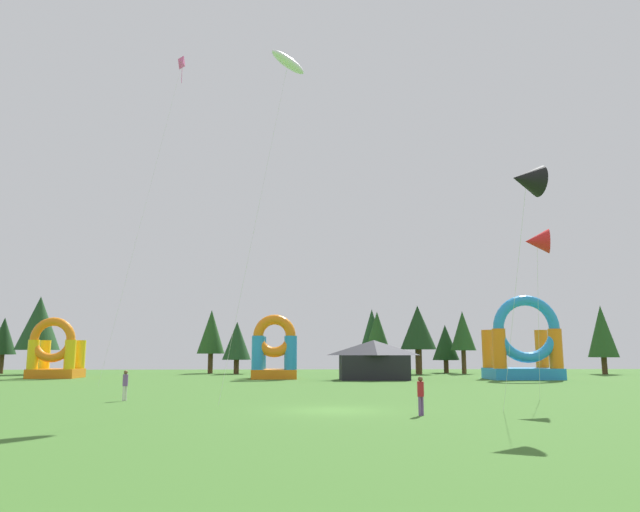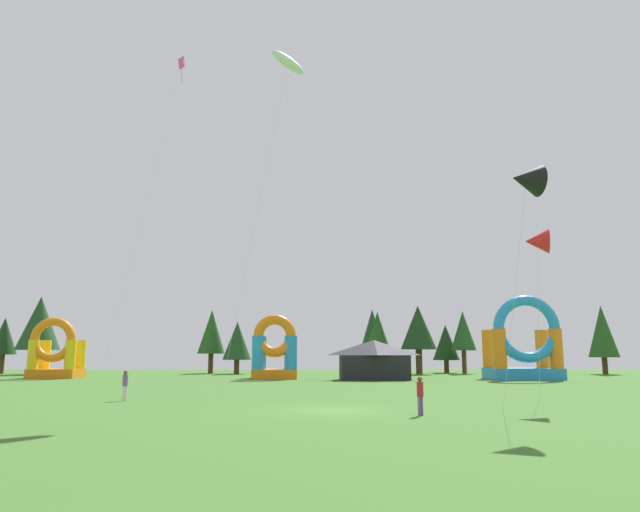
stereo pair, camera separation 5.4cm
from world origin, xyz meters
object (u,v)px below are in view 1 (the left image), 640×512
Objects in this scene: person_left_edge at (421,392)px; kite_red_delta at (537,241)px; inflatable_orange_dome at (275,354)px; person_near_camera at (125,383)px; kite_white_parafoil at (288,63)px; inflatable_yellow_castle at (55,356)px; inflatable_red_slide at (524,349)px; kite_black_delta at (526,180)px; kite_pink_diamond at (182,68)px; festival_tent at (374,360)px.

kite_red_delta is at bearing -0.73° from person_left_edge.
kite_red_delta is 32.31m from inflatable_orange_dome.
person_near_camera is 26.20m from inflatable_orange_dome.
inflatable_yellow_castle is (-22.97, 25.94, -17.61)m from kite_white_parafoil.
inflatable_red_slide is at bearing 161.60° from person_near_camera.
person_near_camera is (-18.38, 9.16, -8.56)m from kite_black_delta.
festival_tent is (17.15, 6.58, -24.90)m from kite_pink_diamond.
person_left_edge is at bearing -57.21° from kite_pink_diamond.
kite_black_delta is 32.51m from festival_tent.
kite_red_delta is 26.75m from festival_tent.
kite_black_delta is (19.43, -24.93, -17.20)m from kite_pink_diamond.
festival_tent is at bearing 101.32° from kite_red_delta.
inflatable_orange_dome is (-7.17, 32.96, 1.36)m from person_left_edge.
kite_pink_diamond reaches higher than inflatable_yellow_castle.
kite_white_parafoil reaches higher than inflatable_yellow_castle.
kite_black_delta is 6.46× the size of person_near_camera.
person_near_camera is at bearing -143.35° from inflatable_red_slide.
person_left_edge is (5.68, -8.81, -18.84)m from kite_white_parafoil.
person_left_edge is at bearing -147.27° from kite_red_delta.
inflatable_red_slide reaches higher than inflatable_orange_dome.
kite_pink_diamond is at bearing -130.05° from inflatable_orange_dome.
kite_white_parafoil is 3.31× the size of festival_tent.
kite_white_parafoil is 28.88m from festival_tent.
kite_pink_diamond is 35.99m from kite_black_delta.
kite_white_parafoil reaches higher than festival_tent.
kite_pink_diamond is at bearing -141.24° from person_near_camera.
kite_white_parafoil reaches higher than person_near_camera.
person_left_edge is at bearing -93.84° from festival_tent.
inflatable_yellow_castle is at bearing 131.53° from kite_white_parafoil.
kite_white_parafoil is 17.84m from kite_red_delta.
kite_black_delta is at bearing -71.56° from inflatable_orange_dome.
inflatable_orange_dome is 1.03× the size of inflatable_yellow_castle.
kite_red_delta reaches higher than festival_tent.
kite_pink_diamond is at bearing 139.63° from kite_red_delta.
kite_pink_diamond reaches higher than kite_black_delta.
inflatable_yellow_castle is (-13.52, 11.26, -24.54)m from kite_pink_diamond.
kite_red_delta is at bearing 116.51° from person_near_camera.
kite_red_delta is at bearing -18.29° from kite_white_parafoil.
inflatable_orange_dome is at bearing 116.72° from kite_red_delta.
kite_black_delta reaches higher than person_left_edge.
inflatable_red_slide is at bearing 28.49° from person_left_edge.
person_left_edge is 0.26× the size of inflatable_orange_dome.
inflatable_orange_dome is (-14.29, 28.39, -5.80)m from kite_red_delta.
kite_pink_diamond is 30.20m from inflatable_yellow_castle.
inflatable_orange_dome is 23.41m from inflatable_red_slide.
kite_black_delta is at bearing 98.46° from person_near_camera.
festival_tent is at bearing 94.14° from kite_black_delta.
kite_black_delta is 1.66× the size of festival_tent.
kite_white_parafoil is 0.74× the size of kite_pink_diamond.
person_left_edge is (14.08, -7.72, -0.01)m from person_near_camera.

